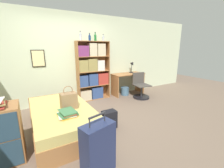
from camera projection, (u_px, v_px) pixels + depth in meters
name	position (u px, v px, depth m)	size (l,w,h in m)	color
ground_plane	(91.00, 122.00, 3.36)	(14.00, 14.00, 0.00)	#756051
wall_back	(68.00, 59.00, 4.38)	(10.00, 0.09, 2.60)	beige
bed	(62.00, 118.00, 3.02)	(1.10, 1.98, 0.47)	#A36B3D
handbag	(69.00, 100.00, 2.88)	(0.30, 0.21, 0.45)	#93704C
book_stack_on_bed	(68.00, 113.00, 2.58)	(0.33, 0.36, 0.09)	gold
suitcase	(98.00, 149.00, 1.93)	(0.47, 0.33, 0.83)	navy
bookcase	(92.00, 72.00, 4.64)	(1.02, 0.28, 1.81)	#A36B3D
bottle_green	(80.00, 37.00, 4.22)	(0.08, 0.08, 0.26)	#B7BCC1
bottle_brown	(90.00, 38.00, 4.35)	(0.07, 0.07, 0.22)	navy
bottle_clear	(95.00, 38.00, 4.50)	(0.07, 0.07, 0.26)	#1E6B2D
bottle_blue	(103.00, 38.00, 4.57)	(0.07, 0.07, 0.21)	#B7BCC1
desk	(128.00, 80.00, 5.26)	(1.12, 0.52, 0.74)	#A36B3D
desk_lamp	(132.00, 65.00, 5.34)	(0.20, 0.15, 0.43)	black
desk_chair	(141.00, 90.00, 4.93)	(0.54, 0.54, 0.82)	black
backpack	(109.00, 120.00, 3.08)	(0.28, 0.22, 0.37)	black
waste_bin	(125.00, 91.00, 5.23)	(0.28, 0.28, 0.27)	slate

